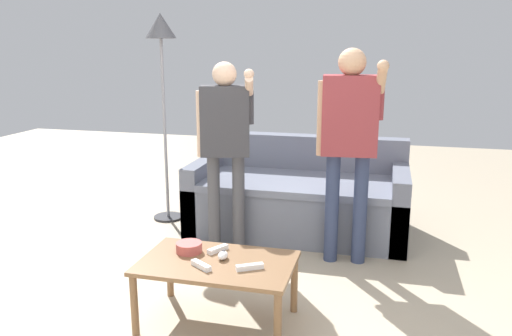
# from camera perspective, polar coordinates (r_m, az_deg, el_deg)

# --- Properties ---
(ground_plane) EXTENTS (12.00, 12.00, 0.00)m
(ground_plane) POSITION_cam_1_polar(r_m,az_deg,el_deg) (3.40, -2.74, -15.08)
(ground_plane) COLOR tan
(couch) EXTENTS (1.88, 0.96, 0.81)m
(couch) POSITION_cam_1_polar(r_m,az_deg,el_deg) (4.61, 4.85, -3.38)
(couch) COLOR slate
(couch) RESTS_ON ground
(coffee_table) EXTENTS (0.90, 0.56, 0.40)m
(coffee_table) POSITION_cam_1_polar(r_m,az_deg,el_deg) (3.06, -4.37, -11.22)
(coffee_table) COLOR brown
(coffee_table) RESTS_ON ground
(snack_bowl) EXTENTS (0.16, 0.16, 0.06)m
(snack_bowl) POSITION_cam_1_polar(r_m,az_deg,el_deg) (3.17, -7.53, -8.82)
(snack_bowl) COLOR #B24C47
(snack_bowl) RESTS_ON coffee_table
(game_remote_nunchuk) EXTENTS (0.06, 0.09, 0.05)m
(game_remote_nunchuk) POSITION_cam_1_polar(r_m,az_deg,el_deg) (3.05, -3.74, -9.75)
(game_remote_nunchuk) COLOR white
(game_remote_nunchuk) RESTS_ON coffee_table
(floor_lamp) EXTENTS (0.28, 0.28, 1.92)m
(floor_lamp) POSITION_cam_1_polar(r_m,az_deg,el_deg) (4.78, -10.57, 13.01)
(floor_lamp) COLOR #2D2D33
(floor_lamp) RESTS_ON ground
(player_right) EXTENTS (0.50, 0.34, 1.62)m
(player_right) POSITION_cam_1_polar(r_m,az_deg,el_deg) (3.79, 10.43, 4.03)
(player_right) COLOR #2D3856
(player_right) RESTS_ON ground
(player_left) EXTENTS (0.48, 0.29, 1.52)m
(player_left) POSITION_cam_1_polar(r_m,az_deg,el_deg) (3.98, -3.46, 3.72)
(player_left) COLOR #47474C
(player_left) RESTS_ON ground
(game_remote_wand_near) EXTENTS (0.11, 0.14, 0.03)m
(game_remote_wand_near) POSITION_cam_1_polar(r_m,az_deg,el_deg) (3.16, -4.32, -9.08)
(game_remote_wand_near) COLOR white
(game_remote_wand_near) RESTS_ON coffee_table
(game_remote_wand_far) EXTENTS (0.15, 0.11, 0.03)m
(game_remote_wand_far) POSITION_cam_1_polar(r_m,az_deg,el_deg) (2.92, -0.72, -11.03)
(game_remote_wand_far) COLOR white
(game_remote_wand_far) RESTS_ON coffee_table
(game_remote_wand_spare) EXTENTS (0.15, 0.11, 0.03)m
(game_remote_wand_spare) POSITION_cam_1_polar(r_m,az_deg,el_deg) (2.95, -6.18, -10.81)
(game_remote_wand_spare) COLOR white
(game_remote_wand_spare) RESTS_ON coffee_table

